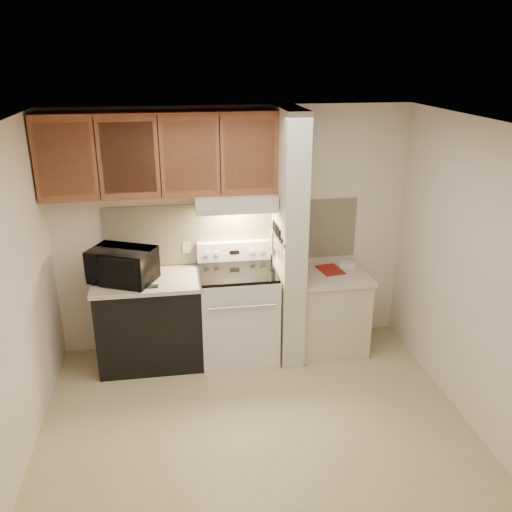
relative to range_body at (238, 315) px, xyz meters
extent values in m
plane|color=tan|center=(0.00, -1.16, -0.46)|extent=(3.60, 3.60, 0.00)
plane|color=white|center=(0.00, -1.16, 2.04)|extent=(3.60, 3.60, 0.00)
cube|color=silver|center=(0.00, 0.34, 0.79)|extent=(3.60, 2.50, 0.02)
cube|color=silver|center=(-1.80, -1.16, 0.79)|extent=(0.02, 3.00, 2.50)
cube|color=silver|center=(1.80, -1.16, 0.79)|extent=(0.02, 3.00, 2.50)
cube|color=#EEE5BE|center=(0.00, 0.33, 0.78)|extent=(2.60, 0.02, 0.63)
cube|color=silver|center=(0.00, 0.00, 0.00)|extent=(0.76, 0.65, 0.92)
cube|color=black|center=(0.00, -0.32, 0.04)|extent=(0.50, 0.01, 0.30)
cylinder|color=silver|center=(0.00, -0.35, 0.26)|extent=(0.65, 0.02, 0.02)
cube|color=black|center=(0.00, 0.00, 0.48)|extent=(0.74, 0.64, 0.03)
cube|color=silver|center=(0.00, 0.28, 0.59)|extent=(0.76, 0.08, 0.20)
cube|color=black|center=(0.00, 0.24, 0.59)|extent=(0.10, 0.01, 0.04)
cylinder|color=silver|center=(-0.28, 0.24, 0.59)|extent=(0.05, 0.02, 0.05)
cylinder|color=silver|center=(-0.18, 0.24, 0.59)|extent=(0.05, 0.02, 0.05)
cylinder|color=silver|center=(0.18, 0.24, 0.59)|extent=(0.05, 0.02, 0.05)
cylinder|color=silver|center=(0.28, 0.24, 0.59)|extent=(0.05, 0.02, 0.05)
cube|color=black|center=(-0.88, 0.01, -0.03)|extent=(1.00, 0.63, 0.87)
cube|color=beige|center=(-0.88, 0.01, 0.43)|extent=(1.04, 0.67, 0.04)
cube|color=black|center=(-0.87, -0.19, 0.46)|extent=(0.20, 0.07, 0.01)
cylinder|color=#1E6B61|center=(-1.23, 0.23, 0.49)|extent=(0.10, 0.10, 0.09)
cube|color=beige|center=(-0.48, 0.32, 0.64)|extent=(0.08, 0.01, 0.12)
imported|color=black|center=(-1.10, -0.01, 0.61)|extent=(0.70, 0.61, 0.33)
cube|color=beige|center=(0.51, -0.01, 0.79)|extent=(0.22, 0.70, 2.50)
cube|color=brown|center=(0.39, -0.01, 0.84)|extent=(0.01, 0.70, 0.04)
cube|color=black|center=(0.39, -0.06, 0.86)|extent=(0.02, 0.42, 0.04)
cube|color=silver|center=(0.38, -0.21, 0.76)|extent=(0.01, 0.03, 0.16)
cylinder|color=black|center=(0.38, -0.22, 0.91)|extent=(0.02, 0.02, 0.10)
cube|color=silver|center=(0.38, -0.14, 0.75)|extent=(0.01, 0.04, 0.18)
cylinder|color=black|center=(0.38, -0.13, 0.91)|extent=(0.02, 0.02, 0.10)
cube|color=silver|center=(0.38, -0.04, 0.74)|extent=(0.01, 0.04, 0.20)
cylinder|color=black|center=(0.38, -0.05, 0.91)|extent=(0.02, 0.02, 0.10)
cube|color=silver|center=(0.38, 0.02, 0.76)|extent=(0.01, 0.04, 0.16)
cylinder|color=black|center=(0.38, 0.01, 0.91)|extent=(0.02, 0.02, 0.10)
cube|color=silver|center=(0.38, 0.10, 0.75)|extent=(0.01, 0.04, 0.18)
cylinder|color=black|center=(0.38, 0.10, 0.91)|extent=(0.02, 0.02, 0.10)
cube|color=#63705B|center=(0.38, 0.17, 0.70)|extent=(0.03, 0.10, 0.24)
cube|color=beige|center=(0.97, -0.01, -0.06)|extent=(0.70, 0.60, 0.81)
cube|color=beige|center=(0.97, -0.01, 0.37)|extent=(0.74, 0.64, 0.04)
cube|color=maroon|center=(0.98, 0.09, 0.39)|extent=(0.27, 0.33, 0.01)
cube|color=white|center=(1.19, 0.17, 0.41)|extent=(0.19, 0.15, 0.04)
cube|color=beige|center=(0.00, 0.12, 1.17)|extent=(0.78, 0.44, 0.15)
cube|color=beige|center=(0.00, -0.08, 1.12)|extent=(0.78, 0.04, 0.06)
cube|color=brown|center=(-0.69, 0.17, 1.62)|extent=(2.18, 0.33, 0.77)
cube|color=brown|center=(-1.51, 0.01, 1.62)|extent=(0.46, 0.01, 0.63)
cube|color=black|center=(-1.23, 0.01, 1.62)|extent=(0.01, 0.01, 0.73)
cube|color=brown|center=(-0.96, 0.01, 1.62)|extent=(0.46, 0.01, 0.63)
cube|color=black|center=(-0.69, 0.01, 1.62)|extent=(0.01, 0.01, 0.73)
cube|color=brown|center=(-0.42, 0.01, 1.62)|extent=(0.46, 0.01, 0.63)
cube|color=black|center=(-0.14, 0.01, 1.62)|extent=(0.01, 0.01, 0.73)
cube|color=brown|center=(0.13, 0.01, 1.62)|extent=(0.46, 0.01, 0.63)
camera|label=1|loc=(-0.58, -4.91, 2.51)|focal=38.00mm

